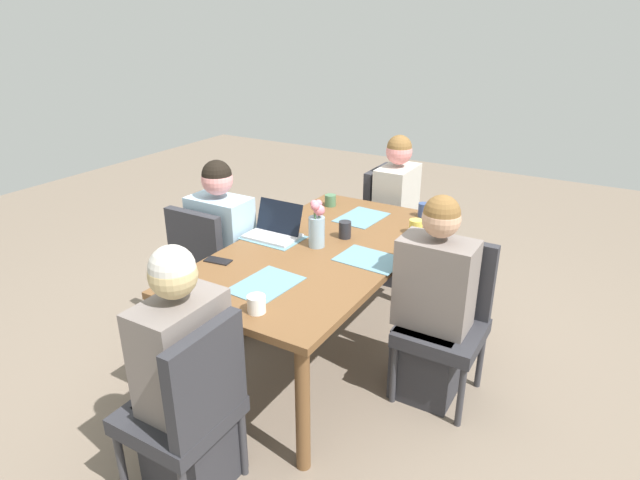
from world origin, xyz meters
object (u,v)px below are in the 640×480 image
Objects in this scene: flower_vase at (317,225)px; coffee_mug_centre_right at (256,304)px; coffee_mug_near_left at (423,210)px; phone_black at (218,261)px; person_far_left_mid at (433,312)px; laptop_near_right_near at (275,230)px; person_head_right_left_near at (186,385)px; chair_head_right_left_near at (189,404)px; coffee_mug_centre_left at (416,227)px; person_head_left_left_far at (395,219)px; chair_near_right_near at (209,264)px; coffee_mug_far_left at (345,230)px; chair_far_left_mid at (447,313)px; coffee_mug_near_right at (330,200)px; chair_head_left_left_far at (389,218)px; dining_table at (320,260)px; person_near_right_near at (223,258)px.

coffee_mug_centre_right is (0.80, 0.15, -0.09)m from flower_vase.
phone_black is (1.27, -0.74, -0.04)m from coffee_mug_near_left.
laptop_near_right_near is at bearing -90.41° from person_far_left_mid.
person_head_right_left_near is 1.00× the size of person_far_left_mid.
chair_head_right_left_near is 1.77m from coffee_mug_centre_left.
person_far_left_mid and person_head_left_left_far have the same top height.
chair_near_right_near is 0.95m from coffee_mug_far_left.
chair_head_right_left_near is 0.10m from person_head_right_left_near.
chair_near_right_near is 10.34× the size of coffee_mug_centre_right.
coffee_mug_near_right is (-0.61, -1.10, 0.29)m from chair_far_left_mid.
coffee_mug_near_right is 0.60m from coffee_mug_far_left.
coffee_mug_near_right is (0.55, -0.29, 0.26)m from person_head_left_left_far.
chair_head_right_left_near is 1.46m from coffee_mug_far_left.
chair_head_left_left_far is at bearing -176.44° from flower_vase.
chair_far_left_mid is at bearing 30.52° from coffee_mug_near_left.
chair_head_left_left_far is at bearing -177.55° from person_head_right_left_near.
chair_head_left_left_far is at bearing -173.71° from coffee_mug_centre_right.
laptop_near_right_near is at bearing -164.24° from person_head_right_left_near.
chair_near_right_near is (0.19, -1.57, 0.00)m from chair_far_left_mid.
coffee_mug_centre_left is at bearing 30.70° from person_head_left_left_far.
chair_near_right_near is at bearing -81.75° from dining_table.
dining_table is at bearing -39.32° from coffee_mug_centre_left.
coffee_mug_centre_right is 0.82× the size of coffee_mug_far_left.
coffee_mug_far_left is at bearing -107.81° from person_far_left_mid.
person_far_left_mid is 1.02m from coffee_mug_centre_right.
chair_head_left_left_far is at bearing 160.86° from coffee_mug_near_right.
person_far_left_mid is 12.54× the size of coffee_mug_near_left.
chair_head_left_left_far is at bearing -175.91° from chair_head_right_left_near.
laptop_near_right_near is 3.88× the size of coffee_mug_near_right.
phone_black is at bearing -150.71° from person_head_right_left_near.
coffee_mug_near_right is at bearing -155.17° from dining_table.
chair_head_right_left_near is at bearing -27.85° from person_far_left_mid.
person_head_left_left_far reaches higher than coffee_mug_near_left.
chair_head_right_left_near reaches higher than coffee_mug_near_right.
person_near_right_near reaches higher than phone_black.
person_head_right_left_near is (1.16, -0.00, -0.14)m from dining_table.
person_near_right_near is (0.04, -1.45, 0.00)m from person_far_left_mid.
person_far_left_mid reaches higher than coffee_mug_near_right.
coffee_mug_near_right is at bearing 178.94° from laptop_near_right_near.
chair_head_left_left_far is 10.34× the size of coffee_mug_centre_right.
chair_head_left_left_far is 1.35m from flower_vase.
chair_far_left_mid is 0.10m from person_far_left_mid.
person_far_left_mid reaches higher than coffee_mug_far_left.
laptop_near_right_near is (-0.01, -1.05, 0.27)m from person_far_left_mid.
laptop_near_right_near is (1.29, -0.22, 0.29)m from chair_head_left_left_far.
dining_table is 1.56× the size of person_head_left_left_far.
coffee_mug_far_left is (-0.25, 0.78, 0.28)m from person_near_right_near.
phone_black is at bearing -122.82° from coffee_mug_centre_right.
person_near_right_near is at bearing -147.02° from person_head_right_left_near.
chair_head_right_left_near is 2.46m from person_head_left_left_far.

